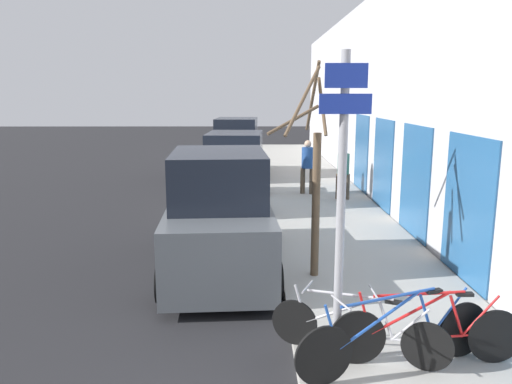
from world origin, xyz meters
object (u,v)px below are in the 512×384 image
at_px(signpost, 341,201).
at_px(street_tree, 314,182).
at_px(parked_car_1, 235,174).
at_px(bicycle_0, 397,337).
at_px(bicycle_1, 427,333).
at_px(bicycle_2, 358,329).
at_px(pedestrian_far, 308,163).
at_px(parked_car_0, 219,219).
at_px(parked_car_2, 237,151).
at_px(pedestrian_near, 343,169).

height_order(signpost, street_tree, street_tree).
bearing_deg(parked_car_1, bicycle_0, -73.74).
height_order(bicycle_1, parked_car_1, parked_car_1).
xyz_separation_m(bicycle_2, pedestrian_far, (0.52, 10.50, 0.66)).
relative_size(bicycle_2, parked_car_1, 0.48).
relative_size(parked_car_0, parked_car_2, 1.03).
bearing_deg(bicycle_0, parked_car_1, -5.42).
height_order(bicycle_2, pedestrian_near, pedestrian_near).
distance_m(parked_car_1, street_tree, 6.47).
distance_m(bicycle_1, parked_car_1, 9.65).
bearing_deg(bicycle_1, bicycle_0, 110.01).
distance_m(signpost, bicycle_2, 1.69).
distance_m(bicycle_1, parked_car_0, 4.57).
relative_size(bicycle_0, street_tree, 0.66).
xyz_separation_m(parked_car_2, pedestrian_far, (2.44, -3.92, 0.06)).
height_order(signpost, bicycle_2, signpost).
bearing_deg(pedestrian_near, pedestrian_far, 153.59).
bearing_deg(parked_car_2, bicycle_2, -79.38).
bearing_deg(bicycle_1, parked_car_1, 15.55).
bearing_deg(bicycle_0, signpost, 52.66).
distance_m(parked_car_1, parked_car_2, 5.31).
relative_size(bicycle_0, pedestrian_far, 1.42).
bearing_deg(bicycle_2, pedestrian_near, 14.22).
height_order(pedestrian_far, street_tree, street_tree).
bearing_deg(pedestrian_near, parked_car_2, 139.91).
distance_m(parked_car_0, parked_car_1, 5.66).
bearing_deg(parked_car_0, bicycle_2, -64.02).
bearing_deg(parked_car_0, parked_car_1, 85.37).
bearing_deg(parked_car_2, parked_car_0, -87.07).
relative_size(pedestrian_far, street_tree, 0.46).
bearing_deg(street_tree, pedestrian_near, 75.35).
xyz_separation_m(signpost, pedestrian_near, (1.82, 9.71, -1.08)).
bearing_deg(street_tree, pedestrian_far, 84.46).
xyz_separation_m(parked_car_0, parked_car_1, (0.12, 5.66, -0.03)).
bearing_deg(signpost, bicycle_1, -4.12).
xyz_separation_m(bicycle_0, bicycle_2, (-0.40, 0.31, -0.05)).
bearing_deg(bicycle_0, pedestrian_near, -25.22).
relative_size(bicycle_1, parked_car_1, 0.54).
bearing_deg(signpost, parked_car_0, 115.26).
height_order(bicycle_0, parked_car_1, parked_car_1).
bearing_deg(bicycle_1, parked_car_0, 37.05).
relative_size(bicycle_0, bicycle_1, 1.06).
bearing_deg(parked_car_1, signpost, -77.49).
relative_size(pedestrian_near, pedestrian_far, 0.93).
bearing_deg(pedestrian_far, bicycle_1, -71.35).
bearing_deg(bicycle_0, street_tree, -7.63).
relative_size(parked_car_0, pedestrian_far, 2.56).
height_order(parked_car_1, street_tree, street_tree).
height_order(parked_car_0, parked_car_1, parked_car_0).
distance_m(pedestrian_far, street_tree, 7.68).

